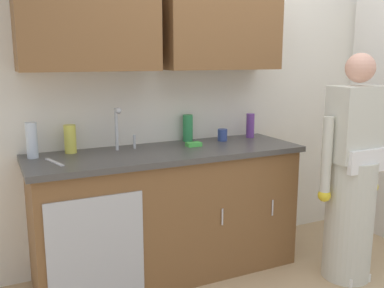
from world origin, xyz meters
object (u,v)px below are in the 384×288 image
Objects in this scene: sink at (129,156)px; cup_by_sink at (222,135)px; bottle_water_short at (188,128)px; knife_on_counter at (55,162)px; bottle_cleaner_spray at (250,126)px; sponge at (194,144)px; person_at_sink at (352,186)px; bottle_dish_liquid at (70,139)px; bottle_water_tall at (32,140)px.

sink reaches higher than cup_by_sink.
knife_on_counter is at bearing -165.09° from bottle_water_short.
cup_by_sink is (-0.28, -0.03, -0.05)m from bottle_cleaner_spray.
sink is 0.52m from sponge.
person_at_sink is at bearing -44.68° from bottle_water_short.
bottle_dish_liquid is at bearing 169.21° from sponge.
sink is at bearing -99.49° from knife_on_counter.
knife_on_counter is (-1.94, 0.59, 0.25)m from person_at_sink.
person_at_sink is 1.17m from sponge.
sink is 0.62m from bottle_water_short.
sink is 0.83m from cup_by_sink.
sink is 0.50m from knife_on_counter.
bottle_cleaner_spray is 0.29m from cup_by_sink.
bottle_water_short is 2.25× the size of cup_by_sink.
bottle_water_tall is at bearing -175.64° from bottle_water_short.
bottle_water_short reaches higher than knife_on_counter.
sink is 0.31× the size of person_at_sink.
bottle_dish_liquid is (-1.79, 0.83, 0.35)m from person_at_sink.
cup_by_sink reaches higher than sponge.
person_at_sink reaches higher than knife_on_counter.
bottle_water_tall is (-0.25, -0.05, 0.02)m from bottle_dish_liquid.
bottle_water_short is at bearing 22.52° from sink.
bottle_water_tall is 1.17m from bottle_water_short.
bottle_cleaner_spray is at bearing 12.40° from sponge.
sink reaches higher than bottle_water_short.
sponge is at bearing 144.25° from person_at_sink.
person_at_sink is (1.44, -0.64, -0.23)m from sink.
bottle_water_tall is (-0.61, 0.14, 0.13)m from sink.
sink is 0.64m from bottle_water_tall.
knife_on_counter is at bearing -120.70° from bottle_dish_liquid.
sink is 2.08× the size of knife_on_counter.
sink reaches higher than bottle_water_tall.
sink is 4.55× the size of sponge.
person_at_sink reaches higher than sink.
sponge is at bearing -161.98° from cup_by_sink.
bottle_water_tall is 2.54× the size of cup_by_sink.
sponge is (1.01, 0.08, 0.01)m from knife_on_counter.
bottle_cleaner_spray is 0.83× the size of knife_on_counter.
bottle_cleaner_spray is 1.80× the size of sponge.
bottle_water_tall is (-2.04, 0.78, 0.37)m from person_at_sink.
bottle_cleaner_spray is at bearing 0.48° from bottle_water_tall.
sponge is (1.12, -0.11, -0.10)m from bottle_water_tall.
person_at_sink is 7.70× the size of bottle_water_short.
bottle_dish_liquid is 1.45m from bottle_cleaner_spray.
knife_on_counter is (-0.50, -0.05, 0.02)m from sink.
bottle_dish_liquid is 0.91m from bottle_water_short.
bottle_dish_liquid is at bearing 151.06° from sink.
sink is at bearing -176.65° from sponge.
cup_by_sink is at bearing -22.28° from bottle_water_short.
person_at_sink is 8.26× the size of bottle_dish_liquid.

